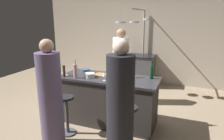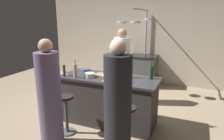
{
  "view_description": "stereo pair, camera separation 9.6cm",
  "coord_description": "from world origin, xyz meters",
  "views": [
    {
      "loc": [
        1.35,
        -3.31,
        1.96
      ],
      "look_at": [
        0.0,
        0.15,
        1.0
      ],
      "focal_mm": 32.89,
      "sensor_mm": 36.0,
      "label": 1
    },
    {
      "loc": [
        1.44,
        -3.27,
        1.96
      ],
      "look_at": [
        0.0,
        0.15,
        1.0
      ],
      "focal_mm": 32.89,
      "sensor_mm": 36.0,
      "label": 2
    }
  ],
  "objects": [
    {
      "name": "mixing_bowl_ceramic",
      "position": [
        -0.32,
        -0.14,
        0.94
      ],
      "size": [
        0.18,
        0.18,
        0.08
      ],
      "primitive_type": "cylinder",
      "color": "silver",
      "rests_on": "kitchen_island"
    },
    {
      "name": "overhead_pot_rack",
      "position": [
        0.01,
        1.94,
        1.65
      ],
      "size": [
        0.88,
        1.4,
        2.17
      ],
      "color": "gray",
      "rests_on": "ground_plane"
    },
    {
      "name": "chef",
      "position": [
        -0.13,
        1.02,
        0.8
      ],
      "size": [
        0.36,
        0.36,
        1.72
      ],
      "color": "white",
      "rests_on": "ground_plane"
    },
    {
      "name": "wine_bottle_dark",
      "position": [
        0.23,
        -0.23,
        1.02
      ],
      "size": [
        0.07,
        0.07,
        0.31
      ],
      "color": "black",
      "rests_on": "kitchen_island"
    },
    {
      "name": "back_wall",
      "position": [
        0.0,
        2.85,
        1.3
      ],
      "size": [
        6.4,
        0.16,
        2.6
      ],
      "primitive_type": "cube",
      "color": "#BCAD99",
      "rests_on": "ground_plane"
    },
    {
      "name": "guest_right",
      "position": [
        0.56,
        -0.98,
        0.79
      ],
      "size": [
        0.36,
        0.36,
        1.71
      ],
      "color": "black",
      "rests_on": "ground_plane"
    },
    {
      "name": "wine_glass_by_chef",
      "position": [
        0.01,
        -0.23,
        1.01
      ],
      "size": [
        0.07,
        0.07,
        0.15
      ],
      "color": "silver",
      "rests_on": "kitchen_island"
    },
    {
      "name": "kitchen_island",
      "position": [
        0.0,
        0.0,
        0.45
      ],
      "size": [
        1.8,
        0.72,
        0.9
      ],
      "color": "#332D2B",
      "rests_on": "ground_plane"
    },
    {
      "name": "mixing_bowl_blue",
      "position": [
        -0.58,
        0.19,
        0.93
      ],
      "size": [
        0.17,
        0.17,
        0.06
      ],
      "primitive_type": "cylinder",
      "color": "#334C6B",
      "rests_on": "kitchen_island"
    },
    {
      "name": "pepper_mill",
      "position": [
        -0.79,
        -0.25,
        1.01
      ],
      "size": [
        0.05,
        0.05,
        0.21
      ],
      "primitive_type": "cylinder",
      "color": "#382319",
      "rests_on": "kitchen_island"
    },
    {
      "name": "guest_left",
      "position": [
        -0.53,
        -0.99,
        0.77
      ],
      "size": [
        0.35,
        0.35,
        1.67
      ],
      "color": "#594C6B",
      "rests_on": "ground_plane"
    },
    {
      "name": "ground_plane",
      "position": [
        0.0,
        0.0,
        0.0
      ],
      "size": [
        9.0,
        9.0,
        0.0
      ],
      "primitive_type": "plane",
      "color": "gray"
    },
    {
      "name": "wine_bottle_rose",
      "position": [
        -0.54,
        -0.26,
        1.03
      ],
      "size": [
        0.07,
        0.07,
        0.33
      ],
      "color": "#B78C8E",
      "rests_on": "kitchen_island"
    },
    {
      "name": "wine_bottle_white",
      "position": [
        0.37,
        0.11,
        1.01
      ],
      "size": [
        0.07,
        0.07,
        0.29
      ],
      "color": "gray",
      "rests_on": "kitchen_island"
    },
    {
      "name": "bar_stool_right",
      "position": [
        0.58,
        -0.62,
        0.38
      ],
      "size": [
        0.28,
        0.28,
        0.68
      ],
      "color": "#4C4C51",
      "rests_on": "ground_plane"
    },
    {
      "name": "wine_bottle_green",
      "position": [
        0.73,
        0.19,
        1.02
      ],
      "size": [
        0.07,
        0.07,
        0.31
      ],
      "color": "#193D23",
      "rests_on": "kitchen_island"
    },
    {
      "name": "cutting_board",
      "position": [
        -0.15,
        0.08,
        0.91
      ],
      "size": [
        0.32,
        0.22,
        0.02
      ],
      "primitive_type": "cube",
      "color": "#997047",
      "rests_on": "kitchen_island"
    },
    {
      "name": "bar_stool_left",
      "position": [
        -0.52,
        -0.62,
        0.38
      ],
      "size": [
        0.28,
        0.28,
        0.68
      ],
      "color": "#4C4C51",
      "rests_on": "ground_plane"
    },
    {
      "name": "wine_glass_near_right_guest",
      "position": [
        -0.8,
        -0.17,
        1.01
      ],
      "size": [
        0.07,
        0.07,
        0.15
      ],
      "color": "silver",
      "rests_on": "kitchen_island"
    },
    {
      "name": "potted_plant",
      "position": [
        -1.7,
        0.94,
        0.3
      ],
      "size": [
        0.36,
        0.36,
        0.52
      ],
      "color": "brown",
      "rests_on": "ground_plane"
    },
    {
      "name": "stove_range",
      "position": [
        0.0,
        2.45,
        0.45
      ],
      "size": [
        0.8,
        0.64,
        0.89
      ],
      "color": "#47474C",
      "rests_on": "ground_plane"
    }
  ]
}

